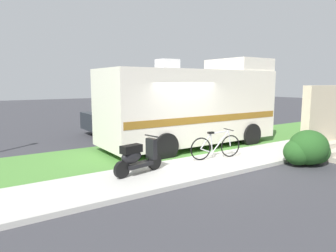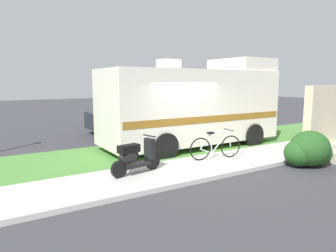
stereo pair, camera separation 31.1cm
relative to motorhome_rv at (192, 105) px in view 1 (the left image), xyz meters
The scene contains 11 objects.
ground_plane 2.49m from the motorhome_rv, 131.59° to the right, with size 80.00×80.00×0.00m, color #38383D.
sidewalk 3.28m from the motorhome_rv, 115.52° to the right, with size 24.00×2.00×0.12m.
grass_strip 2.03m from the motorhome_rv, behind, with size 24.00×3.40×0.08m.
motorhome_rv is the anchor object (origin of this frame).
scooter 4.48m from the motorhome_rv, 147.47° to the right, with size 1.54×0.59×0.97m.
bicycle 2.65m from the motorhome_rv, 110.16° to the right, with size 1.77×0.52×0.91m.
pickup_truck_near 4.58m from the motorhome_rv, 78.61° to the left, with size 5.77×2.28×1.87m.
porch_steps 4.69m from the motorhome_rv, 52.58° to the right, with size 2.00×1.26×2.40m.
bush_by_porch 4.41m from the motorhome_rv, 73.62° to the right, with size 1.49×1.12×1.05m.
bottle_green 5.24m from the motorhome_rv, 39.31° to the right, with size 0.07×0.07×0.24m.
bottle_spare 4.68m from the motorhome_rv, 33.22° to the right, with size 0.06×0.06×0.28m.
Camera 1 is at (-6.11, -7.84, 2.50)m, focal length 32.80 mm.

